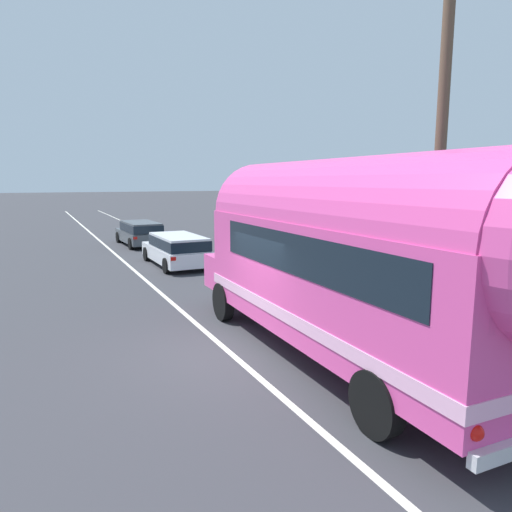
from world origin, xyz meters
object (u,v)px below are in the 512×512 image
(painted_bus, at_px, (355,254))
(car_second, at_px, (140,232))
(car_lead, at_px, (177,248))
(utility_pole, at_px, (441,145))

(painted_bus, xyz_separation_m, car_second, (-0.02, 19.63, -1.51))
(car_lead, height_order, car_second, same)
(painted_bus, distance_m, car_lead, 12.49)
(utility_pole, relative_size, car_second, 1.79)
(utility_pole, height_order, car_lead, utility_pole)
(utility_pole, xyz_separation_m, car_lead, (-2.34, 12.09, -3.62))
(utility_pole, xyz_separation_m, painted_bus, (-2.40, -0.31, -2.12))
(utility_pole, height_order, painted_bus, utility_pole)
(utility_pole, height_order, car_second, utility_pole)
(utility_pole, bearing_deg, painted_bus, -172.57)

